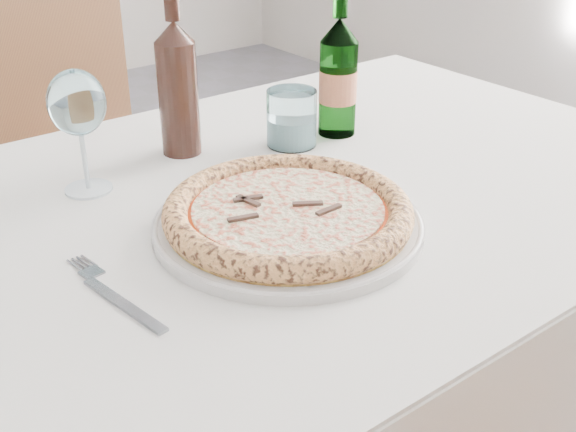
% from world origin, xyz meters
% --- Properties ---
extents(dining_table, '(1.48, 0.88, 0.76)m').
position_xyz_m(dining_table, '(0.20, -0.13, 0.67)').
color(dining_table, brown).
rests_on(dining_table, floor).
extents(chair_far, '(0.43, 0.43, 0.93)m').
position_xyz_m(chair_far, '(0.25, 0.68, 0.53)').
color(chair_far, brown).
rests_on(chair_far, floor).
extents(plate, '(0.36, 0.36, 0.02)m').
position_xyz_m(plate, '(0.20, -0.23, 0.76)').
color(plate, silver).
rests_on(plate, dining_table).
extents(pizza, '(0.33, 0.33, 0.03)m').
position_xyz_m(pizza, '(0.20, -0.23, 0.78)').
color(pizza, gold).
rests_on(pizza, plate).
extents(fork, '(0.03, 0.20, 0.00)m').
position_xyz_m(fork, '(-0.05, -0.23, 0.76)').
color(fork, slate).
rests_on(fork, dining_table).
extents(wine_glass, '(0.08, 0.08, 0.18)m').
position_xyz_m(wine_glass, '(0.04, 0.04, 0.89)').
color(wine_glass, white).
rests_on(wine_glass, dining_table).
extents(tumbler, '(0.08, 0.08, 0.09)m').
position_xyz_m(tumbler, '(0.39, 0.00, 0.80)').
color(tumbler, white).
rests_on(tumbler, dining_table).
extents(beer_bottle, '(0.07, 0.07, 0.25)m').
position_xyz_m(beer_bottle, '(0.48, -0.01, 0.86)').
color(beer_bottle, '#316C32').
rests_on(beer_bottle, dining_table).
extents(wine_bottle, '(0.06, 0.06, 0.26)m').
position_xyz_m(wine_bottle, '(0.23, 0.08, 0.87)').
color(wine_bottle, black).
rests_on(wine_bottle, dining_table).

